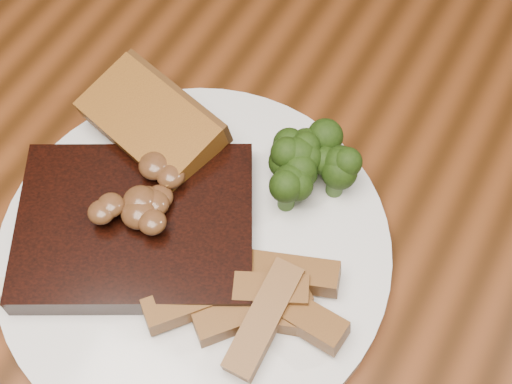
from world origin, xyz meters
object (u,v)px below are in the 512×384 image
plate (195,250)px  potato_wedges (257,281)px  dining_table (242,270)px  steak (136,227)px  garlic_bread (153,138)px

plate → potato_wedges: 0.06m
dining_table → steak: 0.14m
dining_table → steak: (-0.05, -0.05, 0.12)m
plate → garlic_bread: 0.09m
garlic_bread → potato_wedges: potato_wedges is taller
steak → garlic_bread: steak is taller
plate → dining_table: bearing=70.4°
steak → potato_wedges: bearing=-25.8°
dining_table → potato_wedges: size_ratio=15.60×
steak → potato_wedges: 0.09m
steak → dining_table: bearing=14.0°
plate → potato_wedges: size_ratio=2.74×
plate → steak: steak is taller
plate → potato_wedges: potato_wedges is taller
dining_table → potato_wedges: 0.13m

